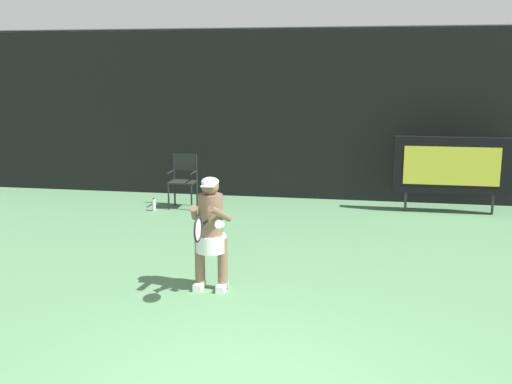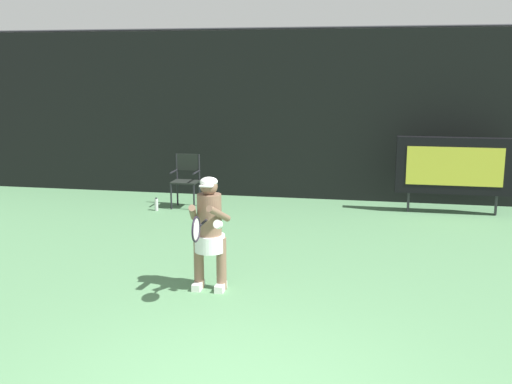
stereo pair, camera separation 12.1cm
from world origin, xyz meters
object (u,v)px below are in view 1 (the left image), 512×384
scoreboard (451,165)px  tennis_racket (199,229)px  umpire_chair (184,177)px  water_bottle (154,205)px  tennis_player (211,229)px

scoreboard → tennis_racket: bearing=-123.0°
umpire_chair → scoreboard: bearing=4.6°
scoreboard → water_bottle: size_ratio=8.30×
water_bottle → tennis_player: size_ratio=0.18×
tennis_racket → tennis_player: bearing=106.0°
scoreboard → tennis_racket: (-3.56, -5.48, 0.00)m
tennis_player → scoreboard: bearing=54.1°
tennis_player → tennis_racket: (0.00, -0.56, 0.15)m
scoreboard → umpire_chair: scoreboard is taller
umpire_chair → tennis_racket: (1.72, -5.05, 0.33)m
scoreboard → tennis_player: (-3.56, -4.92, -0.15)m
scoreboard → water_bottle: (-5.77, -0.87, -0.82)m
water_bottle → tennis_player: bearing=-61.3°
umpire_chair → tennis_player: (1.72, -4.49, 0.18)m
water_bottle → tennis_racket: 5.18m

